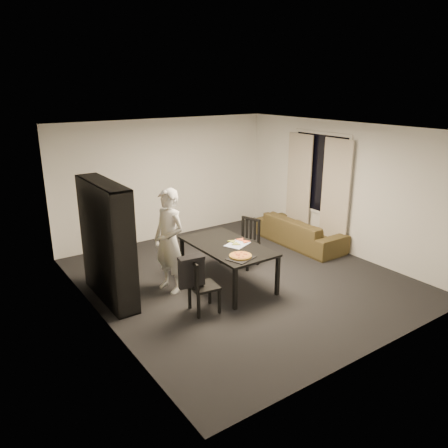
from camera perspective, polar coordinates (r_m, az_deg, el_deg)
room at (r=7.34m, az=2.37°, el=2.18°), size 5.01×5.51×2.61m
window_pane at (r=9.36m, az=12.44°, el=6.47°), size 0.02×1.40×1.60m
window_frame at (r=9.36m, az=12.42°, el=6.47°), size 0.03×1.52×1.72m
curtain_left at (r=9.03m, az=14.32°, el=3.65°), size 0.03×0.70×2.25m
curtain_right at (r=9.72m, az=9.73°, el=4.94°), size 0.03×0.70×2.25m
bookshelf at (r=6.98m, az=-15.04°, el=-2.29°), size 0.35×1.50×1.90m
dining_table at (r=7.33m, az=0.45°, el=-3.22°), size 0.94×1.69×0.71m
chair_left at (r=6.50m, az=-3.28°, el=-7.64°), size 0.44×0.44×0.85m
chair_right at (r=8.18m, az=3.10°, el=-1.92°), size 0.53×0.53×0.90m
draped_jacket at (r=6.37m, az=-4.27°, el=-6.08°), size 0.40×0.21×0.47m
person at (r=7.10m, az=-7.18°, el=-2.22°), size 0.55×0.71×1.72m
baking_tray at (r=6.77m, az=2.25°, el=-4.46°), size 0.48×0.43×0.01m
pepperoni_pizza at (r=6.80m, az=2.17°, el=-4.16°), size 0.35×0.35×0.03m
kitchen_towel at (r=7.33m, az=1.76°, el=-2.66°), size 0.48×0.43×0.01m
pizza_slices at (r=7.43m, az=1.90°, el=-2.31°), size 0.46×0.42×0.01m
sofa at (r=9.40m, az=9.97°, el=-0.93°), size 0.79×2.02×0.59m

